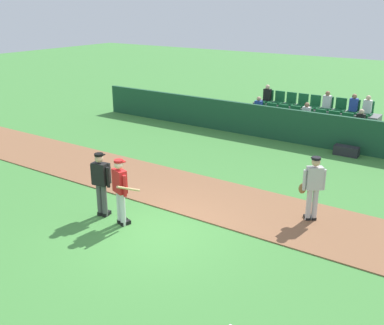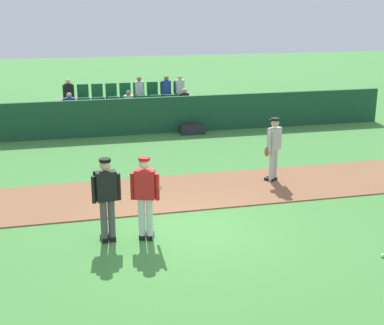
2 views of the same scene
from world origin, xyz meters
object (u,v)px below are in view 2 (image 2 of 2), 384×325
Objects in this scene: batter_red_jersey at (145,195)px; runner_grey_jersey at (274,147)px; baseball at (383,255)px; equipment_bag at (192,129)px; umpire_home_plate at (106,195)px.

batter_red_jersey and runner_grey_jersey have the same top height.
batter_red_jersey is 23.78× the size of baseball.
batter_red_jersey is at bearing 156.16° from baseball.
equipment_bag is (-1.12, 10.72, 0.14)m from baseball.
umpire_home_plate is 5.50m from baseball.
baseball is (4.26, -1.88, -0.93)m from batter_red_jersey.
batter_red_jersey is 4.75m from baseball.
equipment_bag is at bearing 65.88° from umpire_home_plate.
runner_grey_jersey is at bearing 93.96° from baseball.
umpire_home_plate is (-0.77, 0.10, 0.03)m from batter_red_jersey.
baseball is 10.78m from equipment_bag.
batter_red_jersey is 1.00× the size of runner_grey_jersey.
baseball is at bearing -84.02° from equipment_bag.
batter_red_jersey is at bearing -7.41° from umpire_home_plate.
batter_red_jersey is 0.78m from umpire_home_plate.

